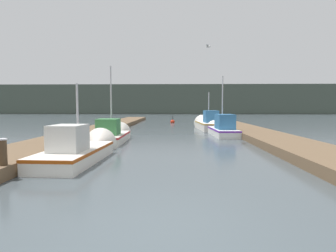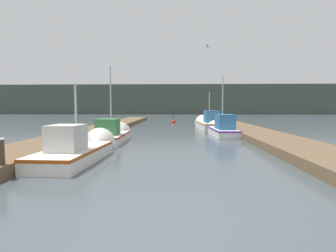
{
  "view_description": "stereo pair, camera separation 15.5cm",
  "coord_description": "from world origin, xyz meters",
  "px_view_note": "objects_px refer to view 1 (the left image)",
  "views": [
    {
      "loc": [
        0.25,
        -4.07,
        2.03
      ],
      "look_at": [
        -0.26,
        13.78,
        0.69
      ],
      "focal_mm": 28.0,
      "sensor_mm": 36.0,
      "label": 1
    },
    {
      "loc": [
        0.4,
        -4.07,
        2.03
      ],
      "look_at": [
        -0.26,
        13.78,
        0.69
      ],
      "focal_mm": 28.0,
      "sensor_mm": 36.0,
      "label": 2
    }
  ],
  "objects_px": {
    "fishing_boat_0": "(82,149)",
    "fishing_boat_3": "(208,124)",
    "fishing_boat_2": "(221,128)",
    "mooring_piling_0": "(3,159)",
    "channel_buoy": "(172,122)",
    "seagull_lead": "(208,47)",
    "mooring_piling_2": "(213,119)",
    "mooring_piling_1": "(210,119)",
    "fishing_boat_1": "(113,134)"
  },
  "relations": [
    {
      "from": "fishing_boat_0",
      "to": "fishing_boat_3",
      "type": "relative_size",
      "value": 0.82
    },
    {
      "from": "fishing_boat_2",
      "to": "mooring_piling_0",
      "type": "height_order",
      "value": "fishing_boat_2"
    },
    {
      "from": "channel_buoy",
      "to": "seagull_lead",
      "type": "xyz_separation_m",
      "value": [
        2.13,
        -17.3,
        5.13
      ]
    },
    {
      "from": "mooring_piling_2",
      "to": "seagull_lead",
      "type": "height_order",
      "value": "seagull_lead"
    },
    {
      "from": "mooring_piling_2",
      "to": "channel_buoy",
      "type": "height_order",
      "value": "mooring_piling_2"
    },
    {
      "from": "fishing_boat_3",
      "to": "mooring_piling_1",
      "type": "bearing_deg",
      "value": 76.77
    },
    {
      "from": "mooring_piling_1",
      "to": "seagull_lead",
      "type": "bearing_deg",
      "value": -98.04
    },
    {
      "from": "fishing_boat_1",
      "to": "mooring_piling_1",
      "type": "relative_size",
      "value": 3.91
    },
    {
      "from": "mooring_piling_2",
      "to": "channel_buoy",
      "type": "relative_size",
      "value": 1.36
    },
    {
      "from": "fishing_boat_0",
      "to": "channel_buoy",
      "type": "height_order",
      "value": "fishing_boat_0"
    },
    {
      "from": "fishing_boat_1",
      "to": "fishing_boat_2",
      "type": "height_order",
      "value": "fishing_boat_1"
    },
    {
      "from": "mooring_piling_1",
      "to": "seagull_lead",
      "type": "relative_size",
      "value": 2.23
    },
    {
      "from": "fishing_boat_0",
      "to": "fishing_boat_1",
      "type": "distance_m",
      "value": 5.26
    },
    {
      "from": "fishing_boat_1",
      "to": "mooring_piling_0",
      "type": "relative_size",
      "value": 4.23
    },
    {
      "from": "fishing_boat_0",
      "to": "fishing_boat_2",
      "type": "bearing_deg",
      "value": 53.86
    },
    {
      "from": "fishing_boat_1",
      "to": "channel_buoy",
      "type": "bearing_deg",
      "value": 77.52
    },
    {
      "from": "fishing_boat_1",
      "to": "mooring_piling_2",
      "type": "relative_size",
      "value": 3.48
    },
    {
      "from": "fishing_boat_3",
      "to": "mooring_piling_1",
      "type": "xyz_separation_m",
      "value": [
        1.03,
        6.35,
        0.15
      ]
    },
    {
      "from": "fishing_boat_2",
      "to": "mooring_piling_0",
      "type": "distance_m",
      "value": 14.09
    },
    {
      "from": "fishing_boat_2",
      "to": "mooring_piling_1",
      "type": "distance_m",
      "value": 11.39
    },
    {
      "from": "mooring_piling_2",
      "to": "fishing_boat_3",
      "type": "bearing_deg",
      "value": -104.77
    },
    {
      "from": "fishing_boat_0",
      "to": "seagull_lead",
      "type": "bearing_deg",
      "value": 43.21
    },
    {
      "from": "fishing_boat_0",
      "to": "mooring_piling_1",
      "type": "xyz_separation_m",
      "value": [
        7.55,
        20.11,
        0.24
      ]
    },
    {
      "from": "channel_buoy",
      "to": "fishing_boat_3",
      "type": "bearing_deg",
      "value": -68.34
    },
    {
      "from": "mooring_piling_2",
      "to": "fishing_boat_0",
      "type": "bearing_deg",
      "value": -113.09
    },
    {
      "from": "mooring_piling_0",
      "to": "mooring_piling_2",
      "type": "bearing_deg",
      "value": 66.94
    },
    {
      "from": "mooring_piling_2",
      "to": "seagull_lead",
      "type": "relative_size",
      "value": 2.51
    },
    {
      "from": "fishing_boat_1",
      "to": "mooring_piling_1",
      "type": "distance_m",
      "value": 16.7
    },
    {
      "from": "fishing_boat_0",
      "to": "mooring_piling_1",
      "type": "height_order",
      "value": "fishing_boat_0"
    },
    {
      "from": "fishing_boat_1",
      "to": "fishing_boat_2",
      "type": "xyz_separation_m",
      "value": [
        6.95,
        3.48,
        0.08
      ]
    },
    {
      "from": "fishing_boat_1",
      "to": "mooring_piling_1",
      "type": "xyz_separation_m",
      "value": [
        7.63,
        14.85,
        0.24
      ]
    },
    {
      "from": "fishing_boat_3",
      "to": "mooring_piling_2",
      "type": "relative_size",
      "value": 4.41
    },
    {
      "from": "fishing_boat_0",
      "to": "mooring_piling_0",
      "type": "xyz_separation_m",
      "value": [
        -1.19,
        -2.82,
        0.19
      ]
    },
    {
      "from": "fishing_boat_0",
      "to": "fishing_boat_1",
      "type": "xyz_separation_m",
      "value": [
        -0.08,
        5.25,
        0.0
      ]
    },
    {
      "from": "mooring_piling_1",
      "to": "seagull_lead",
      "type": "distance_m",
      "value": 16.24
    },
    {
      "from": "mooring_piling_2",
      "to": "fishing_boat_2",
      "type": "bearing_deg",
      "value": -94.47
    },
    {
      "from": "fishing_boat_1",
      "to": "mooring_piling_0",
      "type": "height_order",
      "value": "fishing_boat_1"
    },
    {
      "from": "channel_buoy",
      "to": "fishing_boat_0",
      "type": "bearing_deg",
      "value": -98.39
    },
    {
      "from": "fishing_boat_0",
      "to": "mooring_piling_2",
      "type": "distance_m",
      "value": 19.33
    },
    {
      "from": "channel_buoy",
      "to": "fishing_boat_2",
      "type": "bearing_deg",
      "value": -74.71
    },
    {
      "from": "fishing_boat_0",
      "to": "seagull_lead",
      "type": "height_order",
      "value": "seagull_lead"
    },
    {
      "from": "fishing_boat_1",
      "to": "fishing_boat_3",
      "type": "bearing_deg",
      "value": 50.94
    },
    {
      "from": "fishing_boat_2",
      "to": "seagull_lead",
      "type": "xyz_separation_m",
      "value": [
        -1.5,
        -4.04,
        4.81
      ]
    },
    {
      "from": "fishing_boat_2",
      "to": "mooring_piling_2",
      "type": "relative_size",
      "value": 3.69
    },
    {
      "from": "fishing_boat_0",
      "to": "fishing_boat_1",
      "type": "bearing_deg",
      "value": 92.86
    },
    {
      "from": "fishing_boat_3",
      "to": "mooring_piling_2",
      "type": "bearing_deg",
      "value": 71.24
    },
    {
      "from": "fishing_boat_1",
      "to": "seagull_lead",
      "type": "distance_m",
      "value": 7.34
    },
    {
      "from": "fishing_boat_2",
      "to": "fishing_boat_3",
      "type": "distance_m",
      "value": 5.03
    },
    {
      "from": "fishing_boat_3",
      "to": "fishing_boat_0",
      "type": "bearing_deg",
      "value": -119.35
    },
    {
      "from": "fishing_boat_0",
      "to": "fishing_boat_3",
      "type": "xyz_separation_m",
      "value": [
        6.52,
        13.76,
        0.09
      ]
    }
  ]
}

